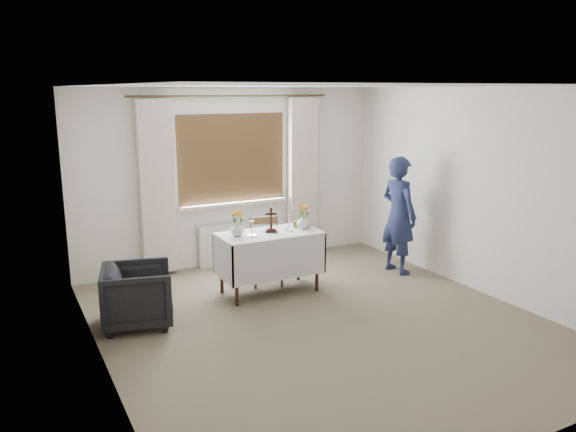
% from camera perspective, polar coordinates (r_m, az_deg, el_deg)
% --- Properties ---
extents(ground, '(5.00, 5.00, 0.00)m').
position_cam_1_polar(ground, '(6.19, 3.48, -10.77)').
color(ground, '#7C6B55').
rests_on(ground, ground).
extents(altar_table, '(1.24, 0.64, 0.76)m').
position_cam_1_polar(altar_table, '(6.94, -1.90, -4.75)').
color(altar_table, silver).
rests_on(altar_table, ground).
extents(wooden_chair, '(0.49, 0.49, 0.86)m').
position_cam_1_polar(wooden_chair, '(7.23, -2.23, -3.62)').
color(wooden_chair, brown).
rests_on(wooden_chair, ground).
extents(armchair, '(0.87, 0.85, 0.66)m').
position_cam_1_polar(armchair, '(6.22, -15.03, -7.81)').
color(armchair, black).
rests_on(armchair, ground).
extents(person, '(0.44, 0.62, 1.60)m').
position_cam_1_polar(person, '(7.75, 11.18, 0.10)').
color(person, navy).
rests_on(person, ground).
extents(radiator, '(1.10, 0.10, 0.60)m').
position_cam_1_polar(radiator, '(8.14, -5.36, -2.75)').
color(radiator, silver).
rests_on(radiator, ground).
extents(wooden_cross, '(0.17, 0.15, 0.31)m').
position_cam_1_polar(wooden_cross, '(6.83, -1.73, -0.39)').
color(wooden_cross, black).
rests_on(wooden_cross, altar_table).
extents(candlestick_left, '(0.14, 0.14, 0.37)m').
position_cam_1_polar(candlestick_left, '(6.65, -3.70, -0.48)').
color(candlestick_left, white).
rests_on(candlestick_left, altar_table).
extents(candlestick_right, '(0.13, 0.13, 0.40)m').
position_cam_1_polar(candlestick_right, '(6.90, 0.09, 0.13)').
color(candlestick_right, white).
rests_on(candlestick_right, altar_table).
extents(flower_vase_left, '(0.21, 0.21, 0.17)m').
position_cam_1_polar(flower_vase_left, '(6.70, -5.19, -1.33)').
color(flower_vase_left, silver).
rests_on(flower_vase_left, altar_table).
extents(flower_vase_right, '(0.21, 0.21, 0.17)m').
position_cam_1_polar(flower_vase_right, '(7.01, 1.54, -0.62)').
color(flower_vase_right, silver).
rests_on(flower_vase_right, altar_table).
extents(wicker_basket, '(0.25, 0.25, 0.08)m').
position_cam_1_polar(wicker_basket, '(7.14, 1.34, -0.73)').
color(wicker_basket, brown).
rests_on(wicker_basket, altar_table).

